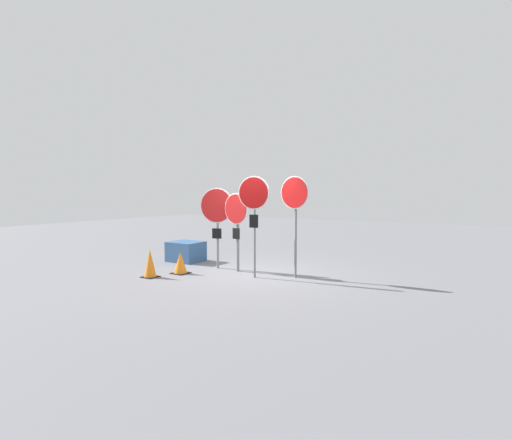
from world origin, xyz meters
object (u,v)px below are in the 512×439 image
(stop_sign_2, at_px, (254,201))
(traffic_cone_1, at_px, (150,263))
(stop_sign_1, at_px, (236,217))
(storage_crate, at_px, (186,251))
(stop_sign_3, at_px, (295,201))
(stop_sign_0, at_px, (217,211))
(traffic_cone_0, at_px, (180,263))

(stop_sign_2, xyz_separation_m, traffic_cone_1, (-2.19, -1.28, -1.53))
(stop_sign_1, distance_m, traffic_cone_1, 2.46)
(storage_crate, bearing_deg, stop_sign_3, -5.47)
(stop_sign_0, xyz_separation_m, stop_sign_1, (0.70, -0.07, -0.12))
(stop_sign_3, distance_m, traffic_cone_0, 3.32)
(stop_sign_0, relative_size, stop_sign_3, 0.89)
(traffic_cone_0, xyz_separation_m, traffic_cone_1, (-0.32, -0.73, 0.07))
(stop_sign_1, relative_size, stop_sign_3, 0.83)
(stop_sign_0, height_order, traffic_cone_0, stop_sign_0)
(traffic_cone_1, height_order, storage_crate, traffic_cone_1)
(stop_sign_2, height_order, storage_crate, stop_sign_2)
(stop_sign_2, distance_m, traffic_cone_1, 2.97)
(traffic_cone_0, bearing_deg, storage_crate, 127.56)
(stop_sign_0, relative_size, traffic_cone_1, 3.19)
(stop_sign_0, xyz_separation_m, stop_sign_2, (1.49, -0.48, 0.31))
(stop_sign_0, distance_m, storage_crate, 2.00)
(stop_sign_2, relative_size, storage_crate, 2.60)
(stop_sign_2, height_order, traffic_cone_0, stop_sign_2)
(traffic_cone_0, distance_m, storage_crate, 1.82)
(stop_sign_0, bearing_deg, traffic_cone_1, -126.18)
(traffic_cone_1, distance_m, storage_crate, 2.32)
(stop_sign_2, bearing_deg, traffic_cone_0, -172.13)
(traffic_cone_1, relative_size, storage_crate, 0.72)
(stop_sign_1, height_order, traffic_cone_0, stop_sign_1)
(traffic_cone_0, bearing_deg, stop_sign_3, 21.68)
(stop_sign_2, distance_m, traffic_cone_0, 2.53)
(traffic_cone_0, bearing_deg, stop_sign_0, 69.64)
(stop_sign_1, bearing_deg, stop_sign_2, -17.17)
(stop_sign_3, xyz_separation_m, storage_crate, (-3.82, 0.37, -1.56))
(traffic_cone_1, bearing_deg, storage_crate, 110.04)
(stop_sign_2, xyz_separation_m, stop_sign_3, (0.83, 0.52, -0.02))
(stop_sign_2, relative_size, traffic_cone_1, 3.61)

